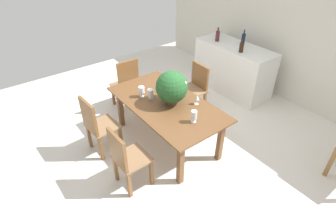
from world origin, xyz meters
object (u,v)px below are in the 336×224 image
Objects in this scene: chair_far_left at (195,86)px; flower_centerpiece at (172,87)px; wine_bottle_tall at (218,36)px; wine_bottle_amber at (241,47)px; chair_near_right at (126,157)px; wine_bottle_green at (219,32)px; kitchen_counter at (233,68)px; dining_table at (166,108)px; crystal_vase_center_near at (142,90)px; crystal_vase_right at (194,116)px; crystal_vase_left at (150,93)px; chair_near_left at (96,124)px; wine_bottle_dark at (243,39)px; chair_head_end at (127,83)px; wine_glass at (197,98)px.

flower_centerpiece reaches higher than chair_far_left.
chair_far_left is 3.32× the size of wine_bottle_tall.
chair_far_left is 3.76× the size of wine_bottle_amber.
wine_bottle_green is at bearing -65.43° from chair_near_right.
dining_table is at bearing -76.03° from kitchen_counter.
dining_table is 0.47m from crystal_vase_center_near.
crystal_vase_right is (0.55, -0.05, -0.16)m from flower_centerpiece.
flower_centerpiece reaches higher than crystal_vase_center_near.
crystal_vase_left is 0.66× the size of wine_bottle_amber.
chair_near_left is 1.88× the size of flower_centerpiece.
kitchen_counter is at bearing 118.28° from crystal_vase_right.
flower_centerpiece is 1.81× the size of wine_bottle_dark.
chair_head_end is at bearing -116.16° from wine_bottle_amber.
dining_table is at bearing 28.10° from crystal_vase_left.
chair_near_right is 0.57× the size of kitchen_counter.
chair_near_right is 1.13m from crystal_vase_left.
crystal_vase_center_near is 0.64× the size of wine_bottle_tall.
dining_table is 1.07m from chair_near_right.
chair_near_right is at bearing -70.11° from flower_centerpiece.
chair_far_left is at bearing 136.95° from crystal_vase_right.
wine_bottle_green reaches higher than crystal_vase_left.
crystal_vase_right reaches higher than wine_glass.
wine_bottle_amber is at bearing -54.04° from wine_bottle_dark.
wine_bottle_tall reaches higher than crystal_vase_left.
wine_bottle_amber is at bearing -34.02° from kitchen_counter.
wine_bottle_amber reaches higher than crystal_vase_right.
kitchen_counter is (-0.11, 3.11, -0.04)m from chair_near_left.
flower_centerpiece is at bearing -75.49° from wine_bottle_dark.
chair_head_end is at bearing -179.63° from crystal_vase_right.
crystal_vase_right is at bearing -52.08° from wine_bottle_green.
kitchen_counter is 0.74m from wine_bottle_tall.
crystal_vase_center_near is (-0.80, 0.77, 0.34)m from chair_near_right.
wine_glass is 2.16m from wine_bottle_dark.
wine_bottle_green is at bearing 121.67° from chair_far_left.
chair_near_right is at bearing -100.34° from crystal_vase_right.
wine_bottle_dark is (-0.58, 2.26, 0.08)m from flower_centerpiece.
chair_near_right is at bearing -66.04° from dining_table.
chair_near_left is at bearing -88.26° from wine_bottle_dark.
chair_near_right is at bearing 61.40° from chair_head_end.
wine_bottle_dark is (-0.29, 2.44, 0.25)m from crystal_vase_left.
crystal_vase_right is at bearing -65.80° from wine_bottle_amber.
chair_near_left is (-0.42, -0.98, -0.11)m from dining_table.
chair_near_left is at bearing -113.48° from dining_table.
wine_bottle_tall is at bearing -66.43° from chair_near_right.
crystal_vase_right is at bearing -101.50° from chair_near_right.
wine_glass reaches higher than dining_table.
dining_table is 1.98× the size of chair_near_left.
flower_centerpiece is at bearing -130.99° from wine_glass.
flower_centerpiece is at bearing -61.65° from wine_bottle_green.
crystal_vase_right is at bearing -63.75° from wine_bottle_dark.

